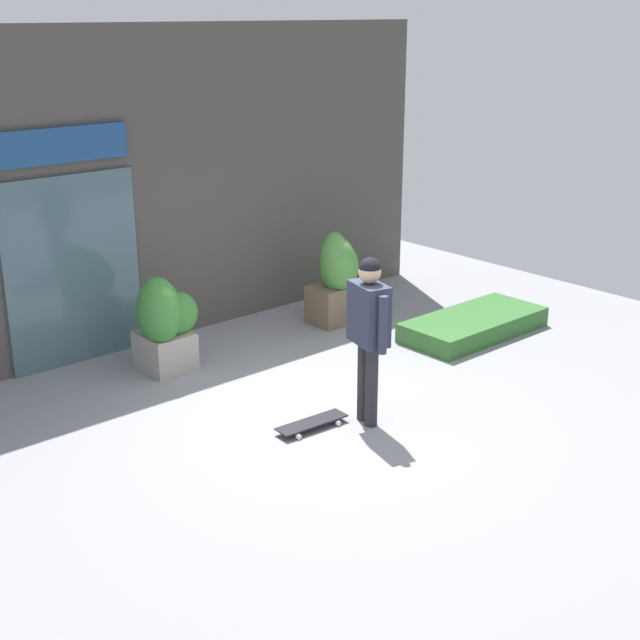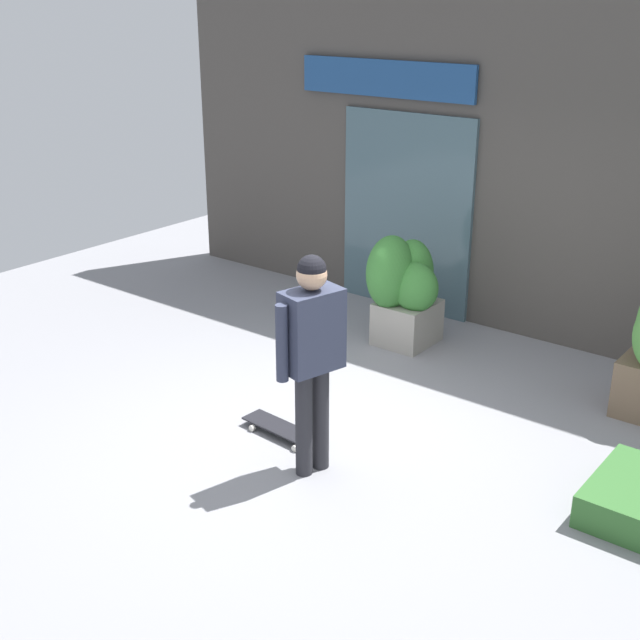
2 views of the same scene
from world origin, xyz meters
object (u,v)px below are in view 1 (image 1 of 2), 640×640
Objects in this scene: skateboarder at (369,323)px; skateboard at (312,423)px; planter_box_right at (163,320)px; planter_box_left at (337,275)px.

skateboarder is 2.20× the size of skateboard.
skateboarder is 1.49× the size of planter_box_right.
planter_box_left is (2.32, 2.17, 0.61)m from skateboard.
skateboarder is at bearing 157.31° from skateboard.
skateboarder is 3.06m from planter_box_left.
planter_box_right is at bearing 177.86° from planter_box_left.
skateboard is 0.67× the size of planter_box_right.
planter_box_right reaches higher than skateboard.
skateboard is 0.62× the size of planter_box_left.
skateboard is 3.24m from planter_box_left.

